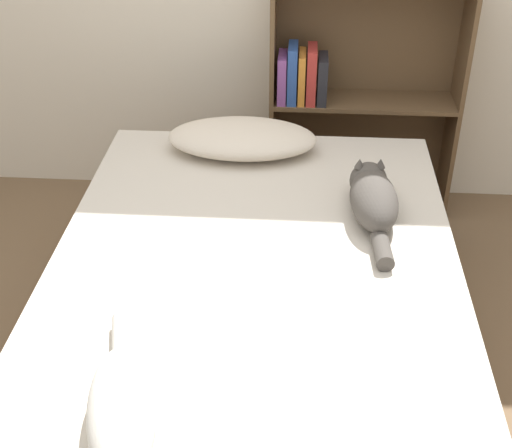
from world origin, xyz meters
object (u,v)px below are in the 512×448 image
Objects in this scene: bed at (253,344)px; cat_dark at (373,198)px; bookshelf at (355,93)px; cat_light at (122,415)px; pillow at (242,138)px.

bed is 0.65m from cat_dark.
bookshelf is (-0.01, 0.99, -0.03)m from cat_dark.
bookshelf is at bearing 149.33° from cat_light.
bed is at bearing -105.17° from bookshelf.
bed is at bearing 144.18° from cat_light.
pillow is 1.14× the size of cat_dark.
cat_dark reaches higher than bed.
pillow is 0.72m from bookshelf.
bed is 3.95× the size of cat_dark.
cat_light is (-0.26, -0.62, 0.33)m from bed.
pillow reaches higher than bed.
bookshelf is at bearing -2.69° from cat_dark.
bookshelf is at bearing 48.29° from pillow.
cat_light is at bearing -96.09° from pillow.
cat_light is 2.10m from bookshelf.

